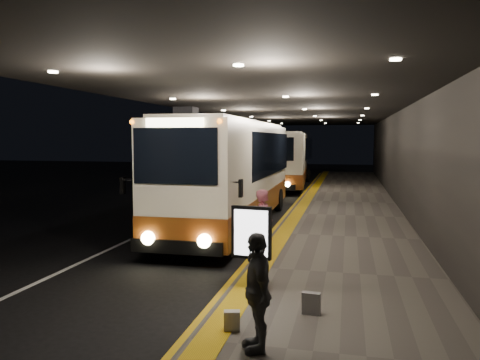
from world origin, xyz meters
The scene contains 16 objects.
ground centered at (0.00, 0.00, 0.00)m, with size 90.00×90.00×0.00m, color black.
lane_line_white centered at (-1.80, 5.00, 0.01)m, with size 0.12×50.00×0.01m, color silver.
kerb_stripe_yellow centered at (2.35, 5.00, 0.01)m, with size 0.18×50.00×0.01m, color gold.
sidewalk centered at (4.75, 5.00, 0.07)m, with size 4.50×50.00×0.15m, color #514C44.
tactile_strip centered at (2.85, 5.00, 0.16)m, with size 0.50×50.00×0.01m, color gold.
terminal_wall centered at (7.00, 5.00, 3.00)m, with size 0.10×50.00×6.00m, color black.
support_columns centered at (-1.50, 4.00, 2.20)m, with size 0.80×24.80×4.40m.
canopy centered at (2.50, 5.00, 4.60)m, with size 9.00×50.00×0.40m, color black.
coach_main centered at (0.78, 2.59, 1.76)m, with size 2.60×11.80×3.66m.
coach_second centered at (0.92, 17.04, 1.66)m, with size 3.02×11.16×3.46m.
passenger_boarding centered at (2.80, -2.36, 1.03)m, with size 0.64×0.42×1.75m, color #A84E61.
passenger_waiting_grey centered at (3.59, -7.37, 1.00)m, with size 1.00×0.51×1.70m, color #545559.
bag_polka centered at (4.24, -5.84, 0.34)m, with size 0.31×0.13×0.38m, color black.
bag_plain centered at (3.09, -6.81, 0.31)m, with size 0.25×0.15×0.31m, color #BAB2AF.
info_sign centered at (3.00, -4.90, 1.30)m, with size 0.81×0.21×1.70m.
stanchion_post centered at (2.75, -3.22, 0.71)m, with size 0.05×0.05×1.12m, color black.
Camera 1 is at (4.82, -13.71, 3.16)m, focal length 35.00 mm.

